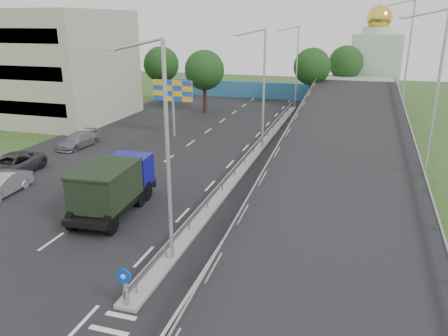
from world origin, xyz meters
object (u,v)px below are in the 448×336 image
at_px(lamp_post_near, 163,144).
at_px(dump_truck, 113,185).
at_px(billboard, 173,94).
at_px(church, 375,60).
at_px(sign_bollard, 125,287).
at_px(parked_car_b, 2,185).
at_px(lamp_post_mid, 262,83).
at_px(parked_car_d, 78,140).
at_px(lamp_post_far, 295,63).
at_px(parked_car_c, 11,165).

bearing_deg(lamp_post_near, dump_truck, 141.00).
bearing_deg(lamp_post_near, billboard, 112.49).
relative_size(church, billboard, 2.51).
relative_size(sign_bollard, parked_car_b, 0.38).
bearing_deg(parked_car_b, billboard, 72.13).
relative_size(lamp_post_mid, parked_car_d, 2.21).
distance_m(billboard, parked_car_b, 18.41).
height_order(lamp_post_far, parked_car_c, lamp_post_far).
xyz_separation_m(sign_bollard, billboard, (-9.00, 25.83, 3.15)).
bearing_deg(lamp_post_mid, billboard, 167.62).
height_order(sign_bollard, parked_car_c, sign_bollard).
distance_m(church, parked_car_d, 46.27).
distance_m(lamp_post_near, parked_car_d, 22.98).
bearing_deg(dump_truck, lamp_post_mid, 66.91).
distance_m(parked_car_b, parked_car_c, 3.99).
bearing_deg(billboard, parked_car_c, -116.13).
distance_m(lamp_post_far, billboard, 20.24).
xyz_separation_m(sign_bollard, parked_car_b, (-13.70, 8.36, -0.31)).
distance_m(lamp_post_mid, dump_truck, 17.04).
relative_size(lamp_post_near, parked_car_d, 2.21).
xyz_separation_m(lamp_post_mid, lamp_post_far, (0.00, 20.00, 0.00)).
distance_m(sign_bollard, lamp_post_mid, 24.30).
distance_m(sign_bollard, lamp_post_far, 44.08).
bearing_deg(parked_car_d, dump_truck, -42.17).
distance_m(lamp_post_mid, lamp_post_far, 20.00).
bearing_deg(sign_bollard, parked_car_d, 128.67).
bearing_deg(parked_car_d, lamp_post_mid, 20.23).
distance_m(church, dump_truck, 52.06).
height_order(sign_bollard, church, church).
relative_size(parked_car_b, parked_car_d, 0.96).
relative_size(sign_bollard, lamp_post_far, 0.17).
bearing_deg(lamp_post_far, lamp_post_mid, -90.00).
distance_m(lamp_post_mid, church, 35.41).
xyz_separation_m(lamp_post_near, parked_car_c, (-16.06, 7.83, -5.03)).
relative_size(church, parked_car_b, 3.16).
bearing_deg(parked_car_d, sign_bollard, -45.85).
relative_size(lamp_post_far, church, 0.73).
distance_m(lamp_post_far, dump_truck, 36.27).
height_order(sign_bollard, dump_truck, dump_truck).
xyz_separation_m(dump_truck, parked_car_b, (-8.42, 0.17, -1.00)).
relative_size(parked_car_b, parked_car_c, 0.78).
height_order(dump_truck, parked_car_d, dump_truck).
relative_size(billboard, parked_car_c, 0.98).
bearing_deg(lamp_post_far, parked_car_c, -116.53).
height_order(billboard, dump_truck, billboard).
bearing_deg(parked_car_d, lamp_post_far, 62.24).
bearing_deg(billboard, lamp_post_far, 63.16).
bearing_deg(billboard, parked_car_b, -105.06).
height_order(lamp_post_near, parked_car_b, lamp_post_near).
xyz_separation_m(lamp_post_mid, church, (9.89, 34.00, -0.50)).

